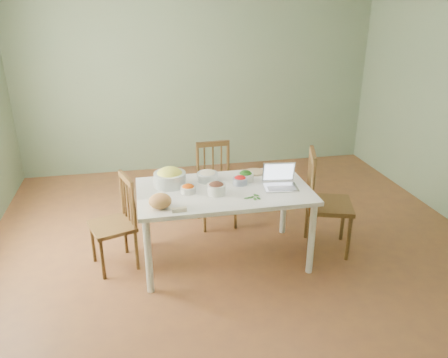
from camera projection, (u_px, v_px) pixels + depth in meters
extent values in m
cube|color=brown|center=(239.00, 252.00, 4.33)|extent=(5.00, 5.00, 0.00)
cube|color=gray|center=(199.00, 75.00, 6.08)|extent=(5.00, 0.00, 2.70)
cube|color=gray|center=(409.00, 296.00, 1.55)|extent=(5.00, 0.00, 2.70)
ellipsoid|color=#B57D3C|center=(160.00, 201.00, 3.58)|extent=(0.20, 0.20, 0.12)
cube|color=beige|center=(179.00, 210.00, 3.53)|extent=(0.12, 0.04, 0.03)
cylinder|color=tan|center=(255.00, 172.00, 4.32)|extent=(0.24, 0.24, 0.02)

